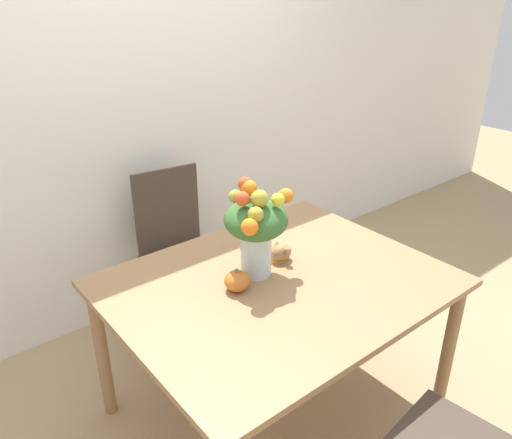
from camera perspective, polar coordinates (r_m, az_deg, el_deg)
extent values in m
plane|color=tan|center=(2.66, 2.17, -20.68)|extent=(12.00, 12.00, 0.00)
cube|color=white|center=(2.96, -14.00, 13.70)|extent=(8.00, 0.06, 2.70)
cube|color=#9E754C|center=(2.19, 2.48, -7.26)|extent=(1.40, 1.12, 0.03)
cylinder|color=#9E754C|center=(2.58, 21.15, -13.63)|extent=(0.06, 0.06, 0.72)
cylinder|color=#9E754C|center=(2.50, -17.20, -14.33)|extent=(0.06, 0.06, 0.72)
cylinder|color=#9E754C|center=(3.07, 5.21, -5.16)|extent=(0.06, 0.06, 0.72)
cylinder|color=silver|center=(2.17, 0.00, -3.81)|extent=(0.14, 0.14, 0.21)
cylinder|color=silver|center=(2.20, 0.00, -4.90)|extent=(0.12, 0.12, 0.11)
cylinder|color=#38662D|center=(2.17, 0.56, -2.74)|extent=(0.01, 0.01, 0.26)
cylinder|color=#38662D|center=(2.18, -0.26, -2.63)|extent=(0.00, 0.01, 0.26)
cylinder|color=#38662D|center=(2.16, -0.73, -2.97)|extent=(0.01, 0.01, 0.26)
cylinder|color=#38662D|center=(2.13, -0.19, -3.29)|extent=(0.01, 0.01, 0.26)
cylinder|color=#38662D|center=(2.14, 0.61, -3.14)|extent=(0.00, 0.01, 0.26)
ellipsoid|color=#38662D|center=(2.10, 0.00, 0.00)|extent=(0.27, 0.27, 0.16)
sphere|color=#AD9E33|center=(2.18, -2.36, 2.66)|extent=(0.06, 0.06, 0.06)
sphere|color=#D64C23|center=(2.10, -1.28, 4.11)|extent=(0.06, 0.06, 0.06)
sphere|color=#AD9E33|center=(1.98, -0.04, 0.58)|extent=(0.06, 0.06, 0.06)
sphere|color=#AD9E33|center=(2.02, 0.43, 2.40)|extent=(0.07, 0.07, 0.07)
sphere|color=orange|center=(1.96, -0.73, -0.86)|extent=(0.07, 0.07, 0.07)
sphere|color=orange|center=(2.16, 3.44, 2.72)|extent=(0.07, 0.07, 0.07)
sphere|color=yellow|center=(2.04, 2.53, 2.30)|extent=(0.06, 0.06, 0.06)
sphere|color=orange|center=(2.09, -0.81, 3.61)|extent=(0.07, 0.07, 0.07)
sphere|color=#D64C23|center=(2.01, -1.58, 2.39)|extent=(0.06, 0.06, 0.06)
ellipsoid|color=orange|center=(2.09, -2.17, -7.03)|extent=(0.11, 0.11, 0.09)
cylinder|color=brown|center=(2.07, -2.19, -5.95)|extent=(0.02, 0.02, 0.02)
ellipsoid|color=#A87A4C|center=(2.31, 2.89, -3.79)|extent=(0.11, 0.08, 0.08)
cone|color=orange|center=(2.33, 2.42, -3.46)|extent=(0.11, 0.11, 0.09)
sphere|color=#A87A4C|center=(2.27, 3.65, -3.56)|extent=(0.03, 0.03, 0.03)
cube|color=#47382D|center=(2.94, -8.18, -4.97)|extent=(0.47, 0.47, 0.02)
cylinder|color=#47382D|center=(2.88, -9.57, -11.18)|extent=(0.04, 0.04, 0.43)
cylinder|color=#47382D|center=(2.99, -3.54, -9.23)|extent=(0.04, 0.04, 0.43)
cylinder|color=#47382D|center=(3.14, -12.09, -7.96)|extent=(0.04, 0.04, 0.43)
cylinder|color=#47382D|center=(3.25, -6.48, -6.32)|extent=(0.04, 0.04, 0.43)
cube|color=#47382D|center=(2.99, -10.12, 1.09)|extent=(0.40, 0.06, 0.51)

